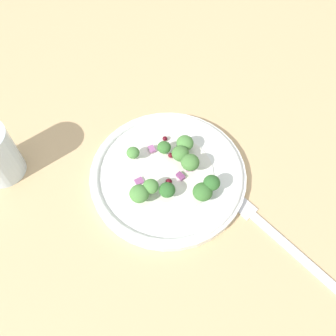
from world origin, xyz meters
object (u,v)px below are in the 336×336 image
(plate, at_px, (168,174))
(broccoli_floret_1, at_px, (139,194))
(fork, at_px, (278,237))
(broccoli_floret_0, at_px, (164,148))
(broccoli_floret_2, at_px, (185,143))

(plate, xyz_separation_m, broccoli_floret_1, (0.05, 0.04, 0.02))
(fork, bearing_deg, broccoli_floret_1, -23.24)
(broccoli_floret_0, xyz_separation_m, fork, (-0.14, 0.15, -0.03))
(plate, distance_m, broccoli_floret_2, 0.05)
(broccoli_floret_2, xyz_separation_m, fork, (-0.10, 0.15, -0.03))
(broccoli_floret_0, xyz_separation_m, broccoli_floret_2, (-0.03, -0.00, -0.00))
(broccoli_floret_2, distance_m, fork, 0.19)
(broccoli_floret_0, height_order, fork, broccoli_floret_0)
(broccoli_floret_0, bearing_deg, broccoli_floret_2, -171.67)
(broccoli_floret_0, distance_m, broccoli_floret_2, 0.03)
(broccoli_floret_1, bearing_deg, broccoli_floret_2, -135.09)
(plate, relative_size, broccoli_floret_2, 8.84)
(plate, distance_m, fork, 0.18)
(plate, bearing_deg, broccoli_floret_1, 40.16)
(plate, xyz_separation_m, broccoli_floret_2, (-0.03, -0.04, 0.02))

